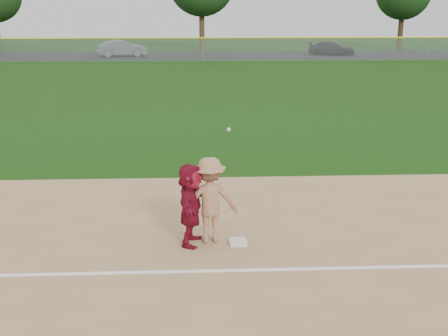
{
  "coord_description": "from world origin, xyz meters",
  "views": [
    {
      "loc": [
        -0.55,
        -10.05,
        4.63
      ],
      "look_at": [
        0.0,
        1.5,
        1.3
      ],
      "focal_mm": 45.0,
      "sensor_mm": 36.0,
      "label": 1
    }
  ],
  "objects_px": {
    "base_runner": "(191,204)",
    "car_right": "(331,48)",
    "first_base": "(238,242)",
    "car_mid": "(122,48)"
  },
  "relations": [
    {
      "from": "first_base",
      "to": "car_right",
      "type": "xyz_separation_m",
      "value": [
        12.49,
        45.41,
        0.61
      ]
    },
    {
      "from": "base_runner",
      "to": "car_mid",
      "type": "relative_size",
      "value": 0.36
    },
    {
      "from": "base_runner",
      "to": "car_right",
      "type": "relative_size",
      "value": 0.37
    },
    {
      "from": "base_runner",
      "to": "car_right",
      "type": "distance_m",
      "value": 47.29
    },
    {
      "from": "base_runner",
      "to": "car_right",
      "type": "height_order",
      "value": "base_runner"
    },
    {
      "from": "base_runner",
      "to": "first_base",
      "type": "bearing_deg",
      "value": -83.49
    },
    {
      "from": "car_mid",
      "to": "first_base",
      "type": "bearing_deg",
      "value": 175.41
    },
    {
      "from": "first_base",
      "to": "base_runner",
      "type": "bearing_deg",
      "value": 175.84
    },
    {
      "from": "car_mid",
      "to": "car_right",
      "type": "relative_size",
      "value": 1.03
    },
    {
      "from": "first_base",
      "to": "car_right",
      "type": "height_order",
      "value": "car_right"
    }
  ]
}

